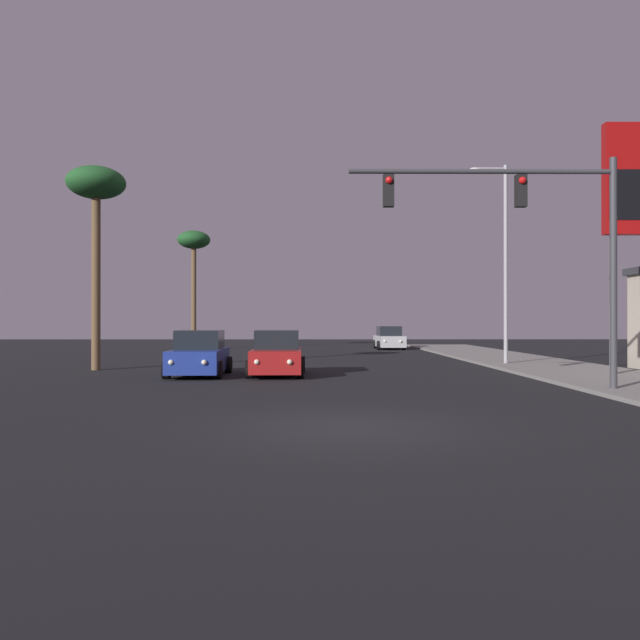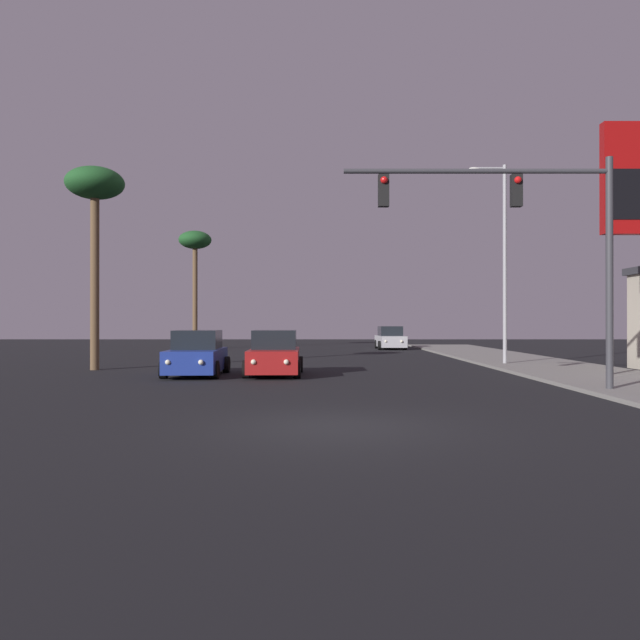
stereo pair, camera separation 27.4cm
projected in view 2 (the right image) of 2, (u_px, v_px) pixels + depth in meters
ground_plane at (340, 426)px, 11.82m from camera, size 120.00×120.00×0.00m
sidewalk_right at (603, 377)px, 21.79m from camera, size 5.00×60.00×0.12m
car_silver at (392, 339)px, 45.78m from camera, size 2.04×4.34×1.68m
car_blue at (199, 355)px, 23.14m from camera, size 2.04×4.34×1.68m
car_red at (277, 355)px, 23.28m from camera, size 2.04×4.33×1.68m
traffic_light_mast at (534, 224)px, 17.44m from camera, size 7.55×0.36×6.50m
street_lamp at (504, 253)px, 28.21m from camera, size 1.74×0.24×9.00m
gas_station_sign at (632, 192)px, 22.22m from camera, size 2.00×0.42×9.00m
palm_tree_near at (97, 194)px, 25.88m from camera, size 2.40×2.40×8.42m
palm_tree_far at (197, 247)px, 45.88m from camera, size 2.40×2.40×8.70m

